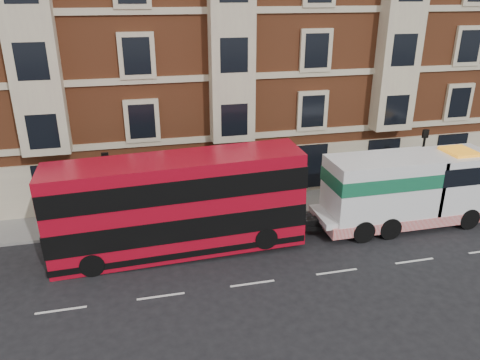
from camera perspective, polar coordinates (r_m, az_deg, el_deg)
name	(u,v)px	position (r m, az deg, el deg)	size (l,w,h in m)	color
ground	(252,284)	(21.09, 1.52, -12.51)	(120.00, 120.00, 0.00)	black
sidewalk	(220,210)	(27.39, -2.49, -3.65)	(90.00, 3.00, 0.15)	slate
victorian_terrace	(203,22)	(32.20, -4.59, 18.66)	(45.00, 12.00, 20.40)	brown
lamp_post_west	(109,187)	(24.80, -15.73, -0.78)	(0.35, 0.15, 4.35)	black
lamp_post_east	(422,159)	(29.78, 21.26, 2.38)	(0.35, 0.15, 4.35)	black
double_decker_bus	(177,204)	(22.41, -7.65, -2.90)	(12.00, 2.76, 4.86)	#A8091C
tow_truck	(404,189)	(26.44, 19.35, -1.08)	(9.61, 2.84, 4.01)	white
pedestrian	(101,217)	(25.45, -16.59, -4.33)	(0.65, 0.42, 1.77)	#1C2039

